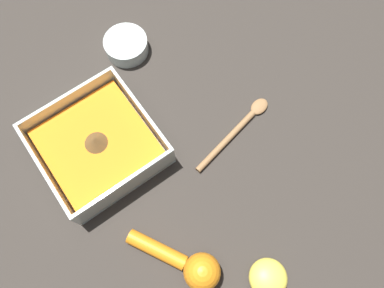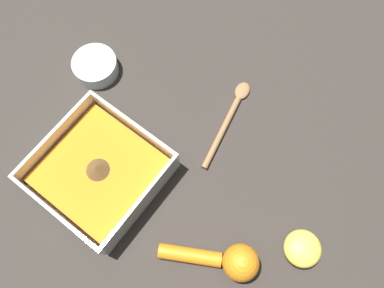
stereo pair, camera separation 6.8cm
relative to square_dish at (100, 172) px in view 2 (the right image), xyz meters
name	(u,v)px [view 2 (the right image)]	position (x,y,z in m)	size (l,w,h in m)	color
ground_plane	(94,160)	(0.03, -0.01, -0.02)	(4.00, 4.00, 0.00)	#332D28
square_dish	(100,172)	(0.00, 0.00, 0.00)	(0.20, 0.20, 0.07)	silver
spice_bowl	(96,67)	(0.16, -0.16, -0.01)	(0.09, 0.09, 0.03)	silver
lemon_squeezer	(229,261)	(-0.27, -0.02, 0.00)	(0.16, 0.11, 0.06)	orange
lemon_half	(302,248)	(-0.36, -0.11, -0.01)	(0.06, 0.06, 0.04)	#EFDB4C
wooden_spoon	(229,118)	(-0.12, -0.23, -0.02)	(0.06, 0.20, 0.01)	olive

